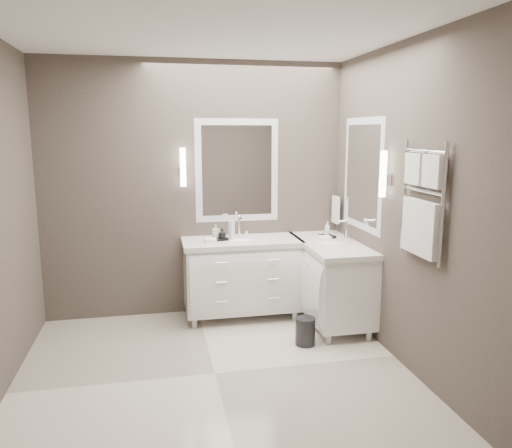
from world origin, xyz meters
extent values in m
cube|color=beige|center=(0.00, 0.00, -0.01)|extent=(3.20, 3.00, 0.01)
cube|color=white|center=(0.00, 0.00, 2.71)|extent=(3.20, 3.00, 0.01)
cube|color=#483F39|center=(0.00, 1.50, 1.35)|extent=(3.20, 0.01, 2.70)
cube|color=#483F39|center=(0.00, -1.50, 1.35)|extent=(3.20, 0.01, 2.70)
cube|color=#483F39|center=(1.60, 0.00, 1.35)|extent=(0.01, 3.00, 2.70)
cube|color=white|center=(0.45, 1.23, 0.45)|extent=(1.20, 0.55, 0.70)
cube|color=silver|center=(0.45, 1.23, 0.82)|extent=(1.24, 0.59, 0.05)
ellipsoid|color=white|center=(0.45, 1.23, 0.81)|extent=(0.36, 0.28, 0.12)
cylinder|color=white|center=(0.45, 1.39, 0.96)|extent=(0.02, 0.02, 0.22)
cube|color=white|center=(1.33, 0.90, 0.45)|extent=(0.55, 1.20, 0.70)
cube|color=silver|center=(1.33, 0.90, 0.82)|extent=(0.59, 1.24, 0.05)
ellipsoid|color=white|center=(1.33, 0.90, 0.81)|extent=(0.36, 0.28, 0.12)
cylinder|color=white|center=(1.49, 0.90, 0.96)|extent=(0.02, 0.02, 0.22)
cube|color=white|center=(0.45, 1.49, 1.55)|extent=(0.90, 0.02, 1.10)
cube|color=white|center=(0.45, 1.49, 1.55)|extent=(0.77, 0.02, 0.96)
cube|color=white|center=(1.59, 0.80, 1.55)|extent=(0.02, 0.90, 1.10)
cube|color=white|center=(1.59, 0.80, 1.55)|extent=(0.02, 0.90, 0.96)
cube|color=white|center=(-0.13, 1.43, 1.55)|extent=(0.05, 0.05, 0.10)
cylinder|color=white|center=(-0.13, 1.43, 1.60)|extent=(0.06, 0.06, 0.40)
cube|color=white|center=(1.53, 0.22, 1.55)|extent=(0.05, 0.05, 0.10)
cylinder|color=white|center=(1.53, 0.22, 1.60)|extent=(0.06, 0.06, 0.40)
cylinder|color=white|center=(1.55, 1.36, 1.25)|extent=(0.02, 0.22, 0.02)
cube|color=white|center=(1.54, 1.36, 1.11)|extent=(0.03, 0.17, 0.30)
cylinder|color=white|center=(1.56, -0.68, 1.45)|extent=(0.03, 0.03, 0.90)
cylinder|color=white|center=(1.56, -0.12, 1.45)|extent=(0.03, 0.03, 0.90)
cube|color=white|center=(1.55, -0.53, 1.68)|extent=(0.06, 0.22, 0.24)
cube|color=white|center=(1.55, -0.27, 1.68)|extent=(0.06, 0.22, 0.24)
cube|color=white|center=(1.55, -0.40, 1.24)|extent=(0.06, 0.46, 0.42)
cylinder|color=black|center=(0.90, 0.39, 0.13)|extent=(0.24, 0.24, 0.26)
cube|color=black|center=(0.21, 1.24, 0.86)|extent=(0.19, 0.15, 0.03)
cube|color=black|center=(1.36, 1.14, 0.86)|extent=(0.16, 0.19, 0.03)
cylinder|color=silver|center=(0.35, 1.25, 0.95)|extent=(0.07, 0.07, 0.19)
imported|color=white|center=(0.18, 1.26, 0.94)|extent=(0.08, 0.08, 0.13)
imported|color=black|center=(0.24, 1.21, 0.93)|extent=(0.08, 0.08, 0.10)
imported|color=white|center=(1.36, 1.14, 0.95)|extent=(0.06, 0.06, 0.15)
camera|label=1|loc=(-0.44, -3.81, 1.97)|focal=35.00mm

